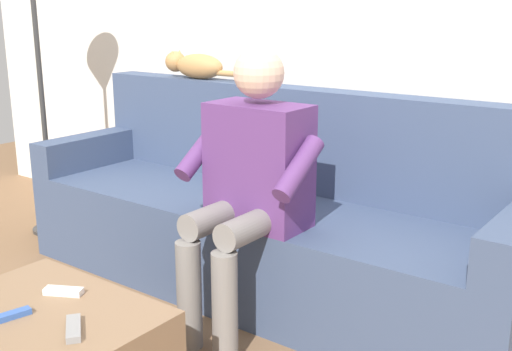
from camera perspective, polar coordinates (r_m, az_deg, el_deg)
The scene contains 7 objects.
ground_plane at distance 2.61m, azimuth -8.80°, elevation -15.20°, with size 8.00×8.00×0.00m, color #846042.
couch at distance 2.99m, azimuth 0.97°, elevation -4.35°, with size 2.47×0.75×0.94m.
person_solo_seated at distance 2.49m, azimuth -0.58°, elevation -0.08°, with size 0.56×0.50×1.16m.
cat_on_backrest at distance 3.43m, azimuth -5.60°, elevation 9.95°, with size 0.53×0.13×0.14m.
remote_blue at distance 2.15m, azimuth -21.72°, elevation -11.85°, with size 0.15×0.03×0.02m, color #3860B7.
remote_gray at distance 2.01m, azimuth -16.29°, elevation -13.22°, with size 0.15×0.04×0.02m, color gray.
remote_white at distance 2.26m, azimuth -17.13°, elevation -10.04°, with size 0.13×0.04×0.02m, color white.
Camera 1 is at (-1.64, 2.16, 1.31)m, focal length 43.93 mm.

